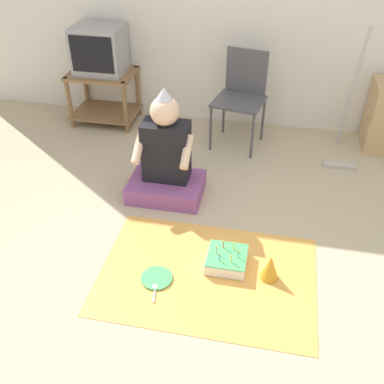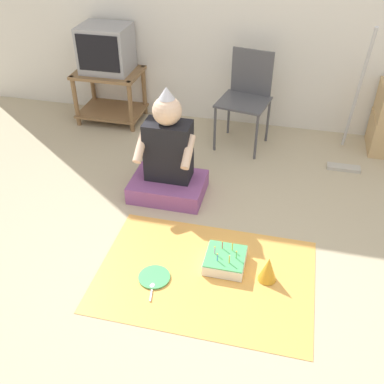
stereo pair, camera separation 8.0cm
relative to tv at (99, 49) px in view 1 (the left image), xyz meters
name	(u,v)px [view 1 (the left image)]	position (x,y,z in m)	size (l,w,h in m)	color
ground_plane	(228,287)	(1.54, -2.03, -0.73)	(16.00, 16.00, 0.00)	tan
tv_stand	(104,92)	(0.00, -0.02, -0.42)	(0.64, 0.48, 0.52)	olive
tv	(99,49)	(0.00, 0.00, 0.00)	(0.46, 0.39, 0.43)	#99999E
folding_chair	(242,92)	(1.39, -0.17, -0.24)	(0.50, 0.47, 0.85)	#4C4C51
dust_mop	(346,125)	(2.31, -0.35, -0.38)	(0.28, 0.45, 1.21)	#B2ADA3
person_seated	(166,161)	(0.92, -1.14, -0.43)	(0.57, 0.42, 0.89)	#8C4C8C
party_cloth	(207,275)	(1.40, -1.96, -0.73)	(1.38, 0.96, 0.01)	#EFA84C
birthday_cake	(227,259)	(1.50, -1.84, -0.68)	(0.26, 0.26, 0.15)	white
party_hat_blue	(270,267)	(1.79, -1.91, -0.64)	(0.12, 0.12, 0.18)	gold
paper_plate	(157,278)	(1.09, -2.06, -0.72)	(0.20, 0.20, 0.01)	#4CB266
plastic_spoon_near	(155,289)	(1.10, -2.15, -0.72)	(0.05, 0.14, 0.01)	white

